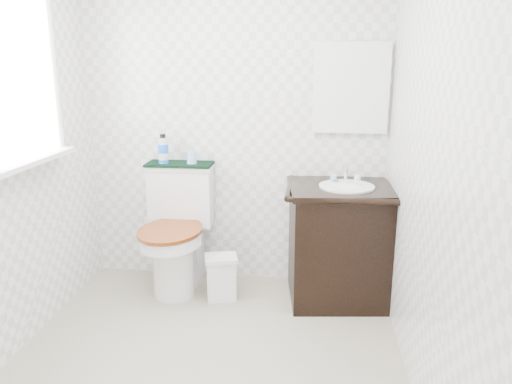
% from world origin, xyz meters
% --- Properties ---
extents(floor, '(2.40, 2.40, 0.00)m').
position_xyz_m(floor, '(0.00, 0.00, 0.00)').
color(floor, '#A89E87').
rests_on(floor, ground).
extents(wall_back, '(2.40, 0.00, 2.40)m').
position_xyz_m(wall_back, '(0.00, 1.20, 1.20)').
color(wall_back, white).
rests_on(wall_back, ground).
extents(wall_front, '(2.40, 0.00, 2.40)m').
position_xyz_m(wall_front, '(0.00, -1.20, 1.20)').
color(wall_front, white).
rests_on(wall_front, ground).
extents(wall_right, '(0.00, 2.40, 2.40)m').
position_xyz_m(wall_right, '(1.10, 0.00, 1.20)').
color(wall_right, white).
rests_on(wall_right, ground).
extents(window, '(0.02, 0.70, 0.90)m').
position_xyz_m(window, '(-1.07, 0.25, 1.55)').
color(window, white).
rests_on(window, wall_left).
extents(mirror, '(0.50, 0.02, 0.60)m').
position_xyz_m(mirror, '(0.82, 1.18, 1.45)').
color(mirror, silver).
rests_on(mirror, wall_back).
extents(toilet, '(0.49, 0.66, 0.90)m').
position_xyz_m(toilet, '(-0.40, 0.96, 0.39)').
color(toilet, white).
rests_on(toilet, floor).
extents(vanity, '(0.76, 0.67, 0.92)m').
position_xyz_m(vanity, '(0.77, 0.90, 0.43)').
color(vanity, black).
rests_on(vanity, floor).
extents(trash_bin, '(0.26, 0.23, 0.32)m').
position_xyz_m(trash_bin, '(-0.05, 0.80, 0.16)').
color(trash_bin, white).
rests_on(trash_bin, floor).
extents(towel, '(0.48, 0.22, 0.02)m').
position_xyz_m(towel, '(-0.40, 1.09, 0.91)').
color(towel, black).
rests_on(towel, toilet).
extents(mouthwash_bottle, '(0.07, 0.07, 0.21)m').
position_xyz_m(mouthwash_bottle, '(-0.51, 1.06, 1.01)').
color(mouthwash_bottle, blue).
rests_on(mouthwash_bottle, towel).
extents(cup, '(0.07, 0.07, 0.09)m').
position_xyz_m(cup, '(-0.30, 1.08, 0.96)').
color(cup, '#93B7F0').
rests_on(cup, towel).
extents(soap_bar, '(0.07, 0.05, 0.02)m').
position_xyz_m(soap_bar, '(0.72, 0.99, 0.83)').
color(soap_bar, '#186876').
rests_on(soap_bar, vanity).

